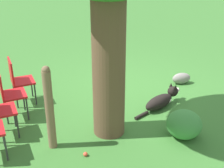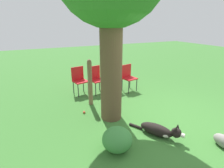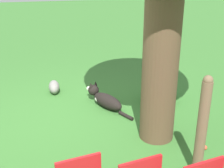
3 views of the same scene
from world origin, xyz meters
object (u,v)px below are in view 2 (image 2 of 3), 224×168
at_px(dog, 160,130).
at_px(red_chair_1, 112,77).
at_px(red_chair_3, 79,79).
at_px(tennis_ball, 84,112).
at_px(fence_post, 90,82).
at_px(red_chair_0, 128,76).
at_px(red_chair_2, 96,78).

bearing_deg(dog, red_chair_1, 145.73).
relative_size(dog, red_chair_3, 1.20).
relative_size(red_chair_3, tennis_ball, 13.74).
height_order(fence_post, red_chair_0, fence_post).
xyz_separation_m(red_chair_1, tennis_ball, (-1.16, 1.40, -0.51)).
bearing_deg(red_chair_0, dog, -27.19).
relative_size(fence_post, tennis_ball, 20.28).
height_order(red_chair_0, tennis_ball, red_chair_0).
height_order(red_chair_1, red_chair_2, same).
relative_size(red_chair_1, red_chair_2, 1.00).
bearing_deg(dog, red_chair_0, 134.07).
height_order(red_chair_2, red_chair_3, same).
bearing_deg(red_chair_0, red_chair_3, -115.65).
distance_m(red_chair_2, tennis_ball, 1.63).
xyz_separation_m(dog, tennis_ball, (1.68, 1.19, -0.11)).
xyz_separation_m(dog, red_chair_1, (2.84, -0.21, 0.40)).
bearing_deg(red_chair_3, fence_post, -7.37).
height_order(red_chair_1, tennis_ball, red_chair_1).
bearing_deg(red_chair_1, fence_post, -67.99).
height_order(fence_post, red_chair_3, fence_post).
bearing_deg(red_chair_2, tennis_ball, -44.40).
xyz_separation_m(fence_post, red_chair_1, (0.69, -1.05, -0.15)).
bearing_deg(red_chair_3, red_chair_2, 64.35).
bearing_deg(dog, tennis_ball, -174.66).
height_order(fence_post, tennis_ball, fence_post).
height_order(red_chair_0, red_chair_1, same).
bearing_deg(tennis_ball, red_chair_1, -50.47).
height_order(dog, red_chair_0, red_chair_0).
distance_m(dog, red_chair_0, 2.83).
bearing_deg(red_chair_1, tennis_ball, -61.81).
relative_size(red_chair_0, red_chair_1, 1.00).
xyz_separation_m(red_chair_2, tennis_ball, (-1.30, 0.85, -0.51)).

